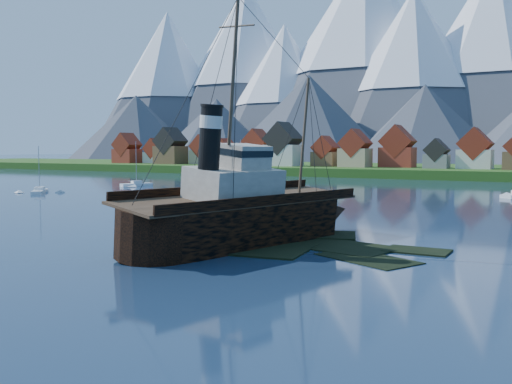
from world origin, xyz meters
The scene contains 9 objects.
ground centered at (0.00, 0.00, 0.00)m, with size 1400.00×1400.00×0.00m, color #1A2E4A.
shoal centered at (1.78, 2.15, -0.35)m, with size 31.71×21.24×1.14m.
shore_bank centered at (0.00, 170.00, 0.00)m, with size 600.00×80.00×3.20m, color #274614.
seawall centered at (0.00, 132.00, 0.00)m, with size 600.00×2.50×2.00m, color #3F3D38.
town centered at (-33.12, 152.18, 8.99)m, with size 250.96×16.69×17.30m.
tugboat_wreck centered at (-1.89, 1.74, 3.22)m, with size 7.52×32.42×25.69m.
sailboat_a centered at (-76.04, 36.35, 0.24)m, with size 7.44×8.26×10.89m.
sailboat_b centered at (-72.45, 64.31, 0.29)m, with size 5.19×8.67×12.33m.
sailboat_c centered at (-54.26, 87.15, 0.29)m, with size 7.37×9.84×12.91m.
Camera 1 is at (28.17, -50.17, 10.00)m, focal length 40.00 mm.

